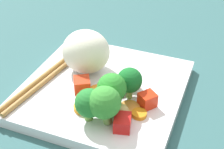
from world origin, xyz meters
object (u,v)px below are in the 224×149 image
object	(u,v)px
rice_mound	(86,52)
square_plate	(103,90)
chopstick_pair	(53,71)
carrot_slice_0	(99,101)
broccoli_floret_0	(130,80)

from	to	relation	value
rice_mound	square_plate	bearing A→B (deg)	-125.56
rice_mound	chopstick_pair	world-z (taller)	rice_mound
rice_mound	carrot_slice_0	world-z (taller)	rice_mound
square_plate	carrot_slice_0	xyz separation A→B (cm)	(-4.03, -0.97, 1.25)
broccoli_floret_0	chopstick_pair	xyz separation A→B (cm)	(1.11, 13.94, -2.67)
rice_mound	chopstick_pair	distance (cm)	6.57
broccoli_floret_0	carrot_slice_0	xyz separation A→B (cm)	(-3.01, 3.78, -2.72)
broccoli_floret_0	carrot_slice_0	size ratio (longest dim) A/B	1.75
square_plate	rice_mound	world-z (taller)	rice_mound
broccoli_floret_0	rice_mound	bearing A→B (deg)	65.57
carrot_slice_0	chopstick_pair	world-z (taller)	same
rice_mound	chopstick_pair	xyz separation A→B (cm)	(-3.03, 4.82, -3.26)
square_plate	broccoli_floret_0	xyz separation A→B (cm)	(-1.02, -4.75, 3.97)
carrot_slice_0	chopstick_pair	size ratio (longest dim) A/B	0.12
square_plate	broccoli_floret_0	bearing A→B (deg)	-102.10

